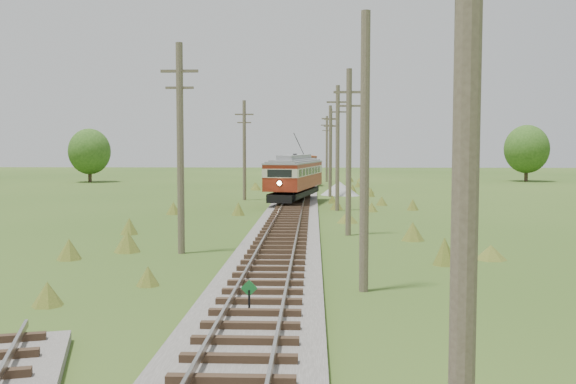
{
  "coord_description": "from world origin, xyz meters",
  "views": [
    {
      "loc": [
        1.51,
        -15.21,
        4.58
      ],
      "look_at": [
        0.0,
        22.04,
        1.97
      ],
      "focal_mm": 40.0,
      "sensor_mm": 36.0,
      "label": 1
    }
  ],
  "objects_px": {
    "switch_marker": "(249,296)",
    "streetcar": "(295,174)",
    "gondola": "(302,167)",
    "gravel_pile": "(341,189)"
  },
  "relations": [
    {
      "from": "streetcar",
      "to": "gondola",
      "type": "relative_size",
      "value": 1.23
    },
    {
      "from": "gondola",
      "to": "gravel_pile",
      "type": "xyz_separation_m",
      "value": [
        4.07,
        -17.51,
        -1.56
      ]
    },
    {
      "from": "gondola",
      "to": "switch_marker",
      "type": "bearing_deg",
      "value": -95.48
    },
    {
      "from": "streetcar",
      "to": "gravel_pile",
      "type": "height_order",
      "value": "streetcar"
    },
    {
      "from": "gondola",
      "to": "gravel_pile",
      "type": "bearing_deg",
      "value": -82.21
    },
    {
      "from": "switch_marker",
      "to": "streetcar",
      "type": "xyz_separation_m",
      "value": [
        0.2,
        34.22,
        1.82
      ]
    },
    {
      "from": "switch_marker",
      "to": "gravel_pile",
      "type": "relative_size",
      "value": 0.28
    },
    {
      "from": "switch_marker",
      "to": "gondola",
      "type": "distance_m",
      "value": 62.19
    },
    {
      "from": "streetcar",
      "to": "gondola",
      "type": "bearing_deg",
      "value": 99.75
    },
    {
      "from": "switch_marker",
      "to": "gondola",
      "type": "xyz_separation_m",
      "value": [
        0.2,
        62.17,
        1.55
      ]
    }
  ]
}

